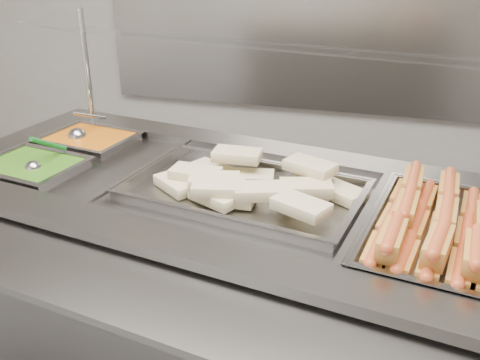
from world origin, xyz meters
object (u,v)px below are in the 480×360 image
(pan_hotdogs, at_px, (438,242))
(serving_spoon, at_px, (36,164))
(steam_counter, at_px, (227,304))
(ladle, at_px, (78,136))
(sneeze_guard, at_px, (256,50))
(pan_wraps, at_px, (243,195))

(pan_hotdogs, distance_m, serving_spoon, 1.29)
(steam_counter, bearing_deg, ladle, 159.43)
(steam_counter, distance_m, sneeze_guard, 0.87)
(pan_hotdogs, relative_size, ladle, 3.01)
(pan_hotdogs, bearing_deg, steam_counter, 170.22)
(steam_counter, relative_size, sneeze_guard, 1.19)
(steam_counter, xyz_separation_m, pan_wraps, (0.06, -0.01, 0.44))
(pan_hotdogs, relative_size, serving_spoon, 3.32)
(steam_counter, distance_m, ladle, 0.86)
(steam_counter, xyz_separation_m, sneeze_guard, (0.04, 0.22, 0.84))
(steam_counter, distance_m, pan_hotdogs, 0.77)
(ladle, distance_m, serving_spoon, 0.30)
(pan_wraps, bearing_deg, pan_hotdogs, -9.78)
(steam_counter, xyz_separation_m, pan_hotdogs, (0.64, -0.11, 0.42))
(sneeze_guard, relative_size, ladle, 8.40)
(serving_spoon, bearing_deg, steam_counter, 3.92)
(steam_counter, height_order, pan_wraps, pan_wraps)
(sneeze_guard, bearing_deg, pan_hotdogs, -29.06)
(pan_hotdogs, distance_m, pan_wraps, 0.58)
(pan_hotdogs, xyz_separation_m, ladle, (-1.31, 0.36, 0.05))
(pan_hotdogs, distance_m, ladle, 1.36)
(steam_counter, relative_size, ladle, 9.99)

